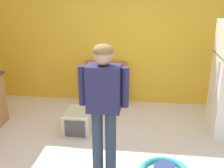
# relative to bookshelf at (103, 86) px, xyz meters

# --- Properties ---
(back_wall) EXTENTS (5.20, 0.06, 2.70)m
(back_wall) POSITION_rel_bookshelf_xyz_m (0.36, 0.19, 0.99)
(back_wall) COLOR yellow
(back_wall) RESTS_ON ground
(bookshelf) EXTENTS (0.80, 0.28, 0.85)m
(bookshelf) POSITION_rel_bookshelf_xyz_m (0.00, 0.00, 0.00)
(bookshelf) COLOR #B47947
(bookshelf) RESTS_ON ground
(standing_person) EXTENTS (0.57, 0.22, 1.67)m
(standing_person) POSITION_rel_bookshelf_xyz_m (0.38, -2.26, 0.65)
(standing_person) COLOR #2D3C52
(standing_person) RESTS_ON ground
(pet_carrier) EXTENTS (0.42, 0.55, 0.36)m
(pet_carrier) POSITION_rel_bookshelf_xyz_m (-0.20, -1.19, -0.18)
(pet_carrier) COLOR beige
(pet_carrier) RESTS_ON ground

